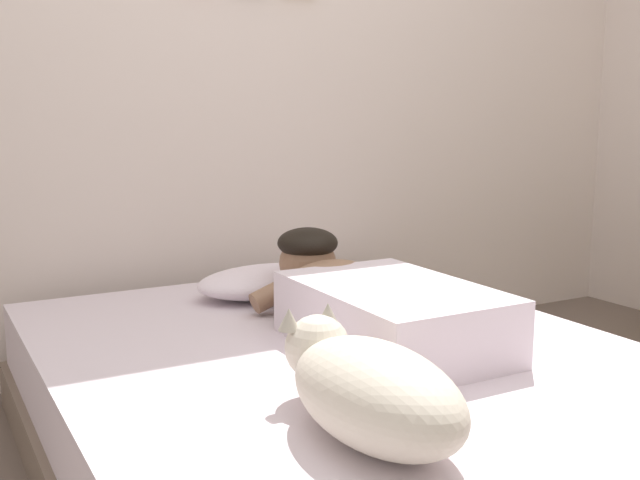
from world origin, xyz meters
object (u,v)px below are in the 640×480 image
object	(u,v)px
dog	(367,387)
coffee_cup	(332,291)
cell_phone	(375,416)
bed	(339,409)
person_lying	(366,300)
pillow	(268,281)

from	to	relation	value
dog	coffee_cup	size ratio (longest dim) A/B	4.60
cell_phone	bed	bearing A→B (deg)	68.35
coffee_cup	cell_phone	xyz separation A→B (m)	(-0.42, -0.92, -0.03)
person_lying	coffee_cup	size ratio (longest dim) A/B	7.36
dog	bed	bearing A→B (deg)	65.06
dog	cell_phone	bearing A→B (deg)	46.93
pillow	person_lying	size ratio (longest dim) A/B	0.57
bed	pillow	distance (m)	0.67
bed	pillow	bearing A→B (deg)	83.33
pillow	dog	xyz separation A→B (m)	(-0.32, -1.15, 0.05)
person_lying	coffee_cup	distance (m)	0.42
pillow	cell_phone	bearing A→B (deg)	-103.28
pillow	person_lying	distance (m)	0.57
bed	cell_phone	size ratio (longest dim) A/B	14.07
cell_phone	coffee_cup	bearing A→B (deg)	65.48
person_lying	cell_phone	xyz separation A→B (m)	(-0.31, -0.52, -0.10)
dog	person_lying	bearing A→B (deg)	57.95
pillow	coffee_cup	world-z (taller)	pillow
bed	pillow	world-z (taller)	pillow
pillow	cell_phone	size ratio (longest dim) A/B	3.71
bed	cell_phone	bearing A→B (deg)	-111.65
dog	cell_phone	world-z (taller)	dog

